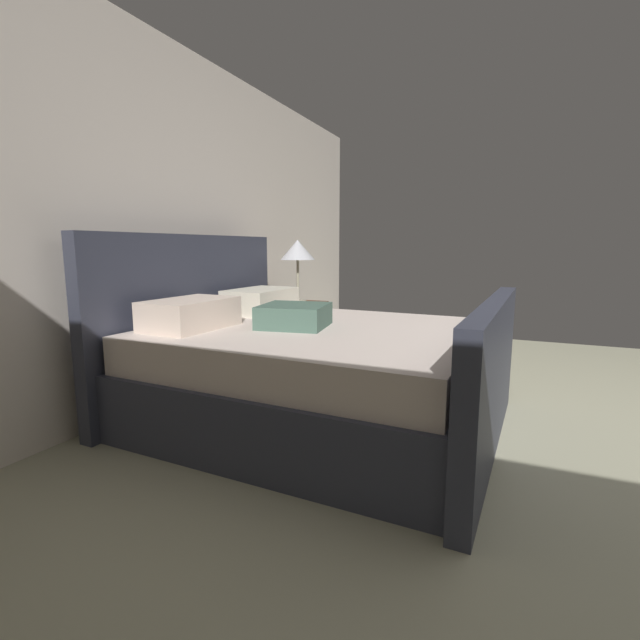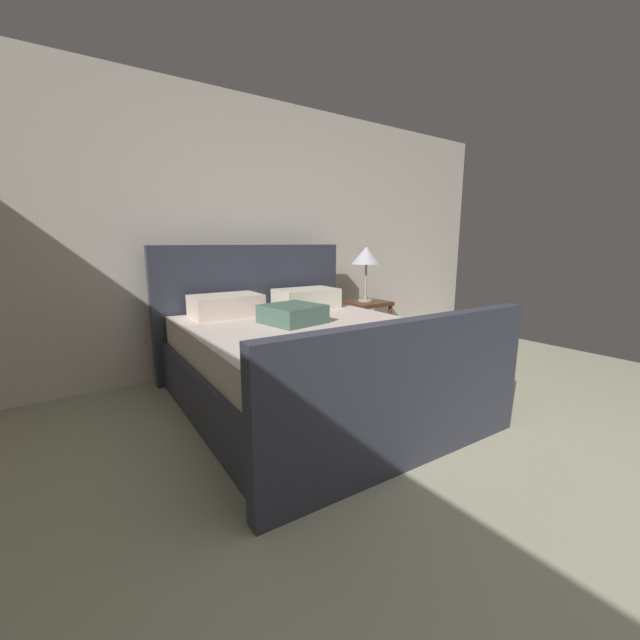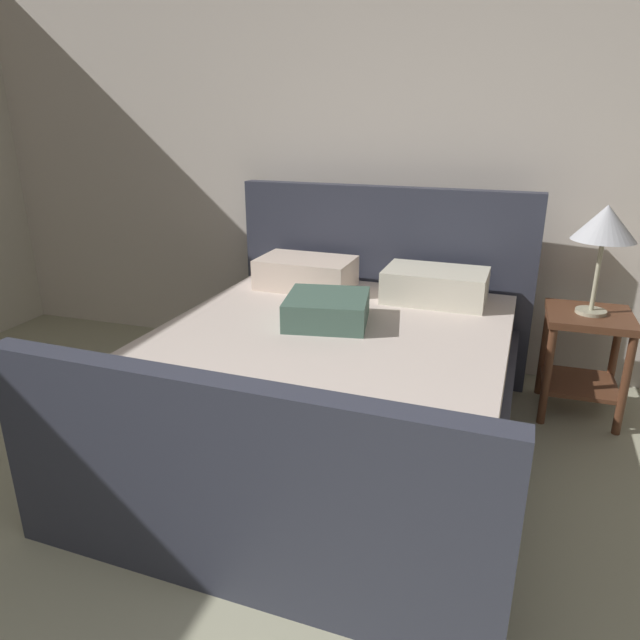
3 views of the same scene
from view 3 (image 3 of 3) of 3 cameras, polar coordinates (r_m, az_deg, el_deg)
name	(u,v)px [view 3 (image 3 of 3)]	position (r m, az deg, el deg)	size (l,w,h in m)	color
wall_back	(423,169)	(3.81, 10.20, 14.46)	(6.41, 0.12, 2.57)	silver
bed	(332,380)	(2.92, 1.16, -5.92)	(1.93, 2.22, 1.20)	#343746
nightstand_right	(585,347)	(3.50, 24.73, -2.44)	(0.44, 0.44, 0.60)	brown
table_lamp_right	(605,226)	(3.33, 26.39, 8.36)	(0.32, 0.32, 0.58)	#B7B293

